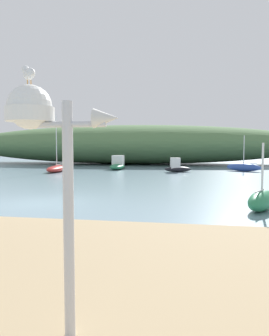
# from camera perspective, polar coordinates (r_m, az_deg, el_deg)

# --- Properties ---
(ground_plane) EXTENTS (120.00, 120.00, 0.00)m
(ground_plane) POSITION_cam_1_polar(r_m,az_deg,el_deg) (14.04, -16.31, -6.01)
(ground_plane) COLOR #7A99A8
(distant_hill) EXTENTS (49.56, 13.24, 5.34)m
(distant_hill) POSITION_cam_1_polar(r_m,az_deg,el_deg) (44.54, -1.21, 4.20)
(distant_hill) COLOR #517547
(distant_hill) RESTS_ON ground
(mast_structure) EXTENTS (1.28, 0.54, 2.84)m
(mast_structure) POSITION_cam_1_polar(r_m,az_deg,el_deg) (3.72, -16.30, 6.69)
(mast_structure) COLOR silver
(mast_structure) RESTS_ON beach_sand
(seagull_on_radar) EXTENTS (0.28, 0.25, 0.22)m
(seagull_on_radar) POSITION_cam_1_polar(r_m,az_deg,el_deg) (3.88, -18.40, 15.80)
(seagull_on_radar) COLOR orange
(seagull_on_radar) RESTS_ON mast_structure
(motorboat_mid_channel) EXTENTS (1.47, 3.84, 1.46)m
(motorboat_mid_channel) POSITION_cam_1_polar(r_m,az_deg,el_deg) (33.50, -3.02, 0.63)
(motorboat_mid_channel) COLOR #287A4C
(motorboat_mid_channel) RESTS_ON ground
(sailboat_off_point) EXTENTS (3.45, 2.64, 3.45)m
(sailboat_off_point) POSITION_cam_1_polar(r_m,az_deg,el_deg) (32.50, 18.89, 0.15)
(sailboat_off_point) COLOR #2D4C9E
(sailboat_off_point) RESTS_ON ground
(motorboat_outer_mooring) EXTENTS (2.59, 1.32, 1.35)m
(motorboat_outer_mooring) POSITION_cam_1_polar(r_m,az_deg,el_deg) (30.06, 7.58, 0.16)
(motorboat_outer_mooring) COLOR black
(motorboat_outer_mooring) RESTS_ON ground
(sailboat_far_left) EXTENTS (1.43, 4.15, 5.29)m
(sailboat_far_left) POSITION_cam_1_polar(r_m,az_deg,el_deg) (30.77, -13.69, -0.08)
(sailboat_far_left) COLOR #B72D28
(sailboat_far_left) RESTS_ON ground
(sailboat_east_reach) EXTENTS (1.74, 2.51, 2.50)m
(sailboat_east_reach) POSITION_cam_1_polar(r_m,az_deg,el_deg) (12.76, 21.75, -5.37)
(sailboat_east_reach) COLOR #287A4C
(sailboat_east_reach) RESTS_ON ground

